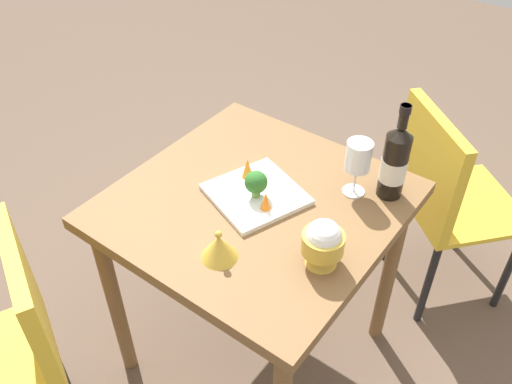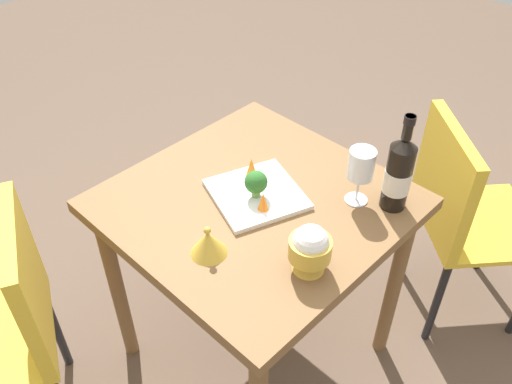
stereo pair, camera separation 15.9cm
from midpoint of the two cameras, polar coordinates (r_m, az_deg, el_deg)
name	(u,v)px [view 1 (the left image)]	position (r m, az deg, el deg)	size (l,w,h in m)	color
ground_plane	(256,347)	(2.18, -2.17, -16.04)	(8.00, 8.00, 0.00)	brown
dining_table	(256,225)	(1.68, -2.71, -3.60)	(0.79, 0.79, 0.76)	brown
chair_near_window	(441,190)	(2.08, 16.78, 0.11)	(0.56, 0.56, 0.85)	gold
chair_by_wall	(14,342)	(1.73, -26.52, -14.00)	(0.53, 0.53, 0.85)	gold
wine_bottle	(395,162)	(1.59, 11.57, 3.00)	(0.08, 0.08, 0.31)	black
wine_glass	(358,157)	(1.57, 7.84, 3.50)	(0.08, 0.08, 0.18)	white
rice_bowl	(323,243)	(1.38, 3.75, -5.47)	(0.11, 0.11, 0.14)	gold
rice_bowl_lid	(219,247)	(1.43, -7.09, -5.85)	(0.10, 0.10, 0.09)	gold
serving_plate	(256,194)	(1.62, -2.83, -0.36)	(0.32, 0.32, 0.02)	white
broccoli_floret	(255,184)	(1.57, -2.97, 0.76)	(0.07, 0.07, 0.09)	#729E4C
carrot_garnish_left	(266,200)	(1.54, -1.93, -1.02)	(0.03, 0.03, 0.06)	orange
carrot_garnish_right	(248,168)	(1.65, -3.65, 2.41)	(0.04, 0.04, 0.07)	orange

